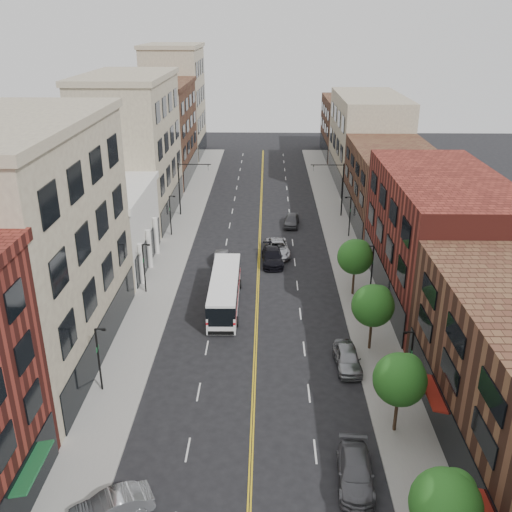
# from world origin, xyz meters

# --- Properties ---
(ground) EXTENTS (220.00, 220.00, 0.00)m
(ground) POSITION_xyz_m (0.00, 0.00, 0.00)
(ground) COLOR black
(ground) RESTS_ON ground
(sidewalk_left) EXTENTS (4.00, 110.00, 0.15)m
(sidewalk_left) POSITION_xyz_m (-10.00, 35.00, 0.07)
(sidewalk_left) COLOR gray
(sidewalk_left) RESTS_ON ground
(sidewalk_right) EXTENTS (4.00, 110.00, 0.15)m
(sidewalk_right) POSITION_xyz_m (10.00, 35.00, 0.07)
(sidewalk_right) COLOR gray
(sidewalk_right) RESTS_ON ground
(bldg_l_tanoffice) EXTENTS (10.00, 22.00, 18.00)m
(bldg_l_tanoffice) POSITION_xyz_m (-17.00, 13.00, 9.00)
(bldg_l_tanoffice) COLOR gray
(bldg_l_tanoffice) RESTS_ON ground
(bldg_l_white) EXTENTS (10.00, 14.00, 8.00)m
(bldg_l_white) POSITION_xyz_m (-17.00, 31.00, 4.00)
(bldg_l_white) COLOR silver
(bldg_l_white) RESTS_ON ground
(bldg_l_far_a) EXTENTS (10.00, 20.00, 18.00)m
(bldg_l_far_a) POSITION_xyz_m (-17.00, 48.00, 9.00)
(bldg_l_far_a) COLOR gray
(bldg_l_far_a) RESTS_ON ground
(bldg_l_far_b) EXTENTS (10.00, 20.00, 15.00)m
(bldg_l_far_b) POSITION_xyz_m (-17.00, 68.00, 7.50)
(bldg_l_far_b) COLOR #542F21
(bldg_l_far_b) RESTS_ON ground
(bldg_l_far_c) EXTENTS (10.00, 16.00, 20.00)m
(bldg_l_far_c) POSITION_xyz_m (-17.00, 86.00, 10.00)
(bldg_l_far_c) COLOR gray
(bldg_l_far_c) RESTS_ON ground
(bldg_r_mid) EXTENTS (10.00, 22.00, 12.00)m
(bldg_r_mid) POSITION_xyz_m (17.00, 24.00, 6.00)
(bldg_r_mid) COLOR #5A1E17
(bldg_r_mid) RESTS_ON ground
(bldg_r_far_a) EXTENTS (10.00, 20.00, 10.00)m
(bldg_r_far_a) POSITION_xyz_m (17.00, 45.00, 5.00)
(bldg_r_far_a) COLOR #542F21
(bldg_r_far_a) RESTS_ON ground
(bldg_r_far_b) EXTENTS (10.00, 22.00, 14.00)m
(bldg_r_far_b) POSITION_xyz_m (17.00, 66.00, 7.00)
(bldg_r_far_b) COLOR gray
(bldg_r_far_b) RESTS_ON ground
(bldg_r_far_c) EXTENTS (10.00, 18.00, 11.00)m
(bldg_r_far_c) POSITION_xyz_m (17.00, 86.00, 5.50)
(bldg_r_far_c) COLOR #542F21
(bldg_r_far_c) RESTS_ON ground
(tree_r_0) EXTENTS (3.40, 3.40, 5.59)m
(tree_r_0) POSITION_xyz_m (9.39, -5.93, 4.13)
(tree_r_0) COLOR black
(tree_r_0) RESTS_ON sidewalk_right
(tree_r_1) EXTENTS (3.40, 3.40, 5.59)m
(tree_r_1) POSITION_xyz_m (9.39, 4.07, 4.13)
(tree_r_1) COLOR black
(tree_r_1) RESTS_ON sidewalk_right
(tree_r_2) EXTENTS (3.40, 3.40, 5.59)m
(tree_r_2) POSITION_xyz_m (9.39, 14.07, 4.13)
(tree_r_2) COLOR black
(tree_r_2) RESTS_ON sidewalk_right
(tree_r_3) EXTENTS (3.40, 3.40, 5.59)m
(tree_r_3) POSITION_xyz_m (9.39, 24.07, 4.13)
(tree_r_3) COLOR black
(tree_r_3) RESTS_ON sidewalk_right
(lamp_l_1) EXTENTS (0.81, 0.55, 5.05)m
(lamp_l_1) POSITION_xyz_m (-10.95, 8.00, 2.97)
(lamp_l_1) COLOR black
(lamp_l_1) RESTS_ON sidewalk_left
(lamp_l_2) EXTENTS (0.81, 0.55, 5.05)m
(lamp_l_2) POSITION_xyz_m (-10.95, 24.00, 2.97)
(lamp_l_2) COLOR black
(lamp_l_2) RESTS_ON sidewalk_left
(lamp_l_3) EXTENTS (0.81, 0.55, 5.05)m
(lamp_l_3) POSITION_xyz_m (-10.95, 40.00, 2.97)
(lamp_l_3) COLOR black
(lamp_l_3) RESTS_ON sidewalk_left
(lamp_r_1) EXTENTS (0.81, 0.55, 5.05)m
(lamp_r_1) POSITION_xyz_m (10.95, 8.00, 2.97)
(lamp_r_1) COLOR black
(lamp_r_1) RESTS_ON sidewalk_right
(lamp_r_2) EXTENTS (0.81, 0.55, 5.05)m
(lamp_r_2) POSITION_xyz_m (10.95, 24.00, 2.97)
(lamp_r_2) COLOR black
(lamp_r_2) RESTS_ON sidewalk_right
(lamp_r_3) EXTENTS (0.81, 0.55, 5.05)m
(lamp_r_3) POSITION_xyz_m (10.95, 40.00, 2.97)
(lamp_r_3) COLOR black
(lamp_r_3) RESTS_ON sidewalk_right
(signal_mast_left) EXTENTS (4.49, 0.18, 7.20)m
(signal_mast_left) POSITION_xyz_m (-10.27, 48.00, 4.65)
(signal_mast_left) COLOR black
(signal_mast_left) RESTS_ON sidewalk_left
(signal_mast_right) EXTENTS (4.49, 0.18, 7.20)m
(signal_mast_right) POSITION_xyz_m (10.27, 48.00, 4.65)
(signal_mast_right) COLOR black
(signal_mast_right) RESTS_ON sidewalk_right
(city_bus) EXTENTS (2.89, 11.59, 2.97)m
(city_bus) POSITION_xyz_m (-3.02, 21.42, 1.73)
(city_bus) COLOR white
(city_bus) RESTS_ON ground
(car_angle_b) EXTENTS (4.69, 3.45, 1.48)m
(car_angle_b) POSITION_xyz_m (-7.40, -3.32, 0.74)
(car_angle_b) COLOR #A7AAAF
(car_angle_b) RESTS_ON ground
(car_parked_mid) EXTENTS (2.39, 5.15, 1.46)m
(car_parked_mid) POSITION_xyz_m (6.10, -0.46, 0.73)
(car_parked_mid) COLOR #57575D
(car_parked_mid) RESTS_ON ground
(car_parked_far) EXTENTS (2.04, 4.73, 1.59)m
(car_parked_far) POSITION_xyz_m (7.16, 11.48, 0.79)
(car_parked_far) COLOR gray
(car_parked_far) RESTS_ON ground
(car_lane_behind) EXTENTS (1.50, 4.06, 1.33)m
(car_lane_behind) POSITION_xyz_m (-4.17, 31.80, 0.66)
(car_lane_behind) COLOR #4B4B50
(car_lane_behind) RESTS_ON ground
(car_lane_a) EXTENTS (2.51, 5.62, 1.60)m
(car_lane_a) POSITION_xyz_m (1.50, 31.64, 0.80)
(car_lane_a) COLOR black
(car_lane_a) RESTS_ON ground
(car_lane_b) EXTENTS (3.06, 5.84, 1.57)m
(car_lane_b) POSITION_xyz_m (2.11, 34.27, 0.78)
(car_lane_b) COLOR #A1A3A9
(car_lane_b) RESTS_ON ground
(car_lane_c) EXTENTS (2.36, 4.72, 1.54)m
(car_lane_c) POSITION_xyz_m (4.08, 44.03, 0.77)
(car_lane_c) COLOR #47474B
(car_lane_c) RESTS_ON ground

